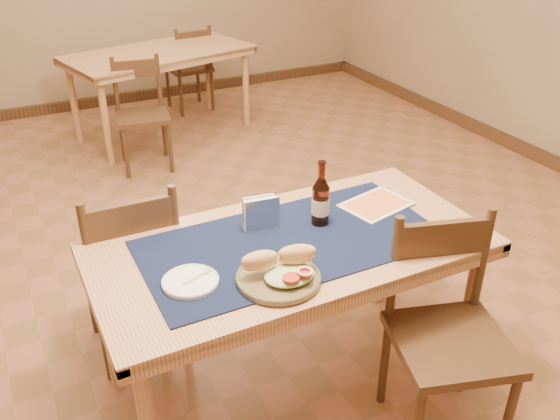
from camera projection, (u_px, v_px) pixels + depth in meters
name	position (u px, v px, depth m)	size (l,w,h in m)	color
room	(211.00, 38.00, 2.70)	(6.04, 7.04, 2.84)	#955C41
main_table	(291.00, 259.00, 2.43)	(1.60, 0.80, 0.75)	tan
placemat	(291.00, 242.00, 2.39)	(1.20, 0.60, 0.01)	black
baseboard	(225.00, 280.00, 3.36)	(6.00, 7.00, 0.10)	#482C19
back_table	(159.00, 60.00, 5.13)	(1.69, 1.11, 0.75)	tan
chair_main_far	(132.00, 267.00, 2.70)	(0.44, 0.44, 0.93)	#482C19
chair_main_near	(447.00, 331.00, 2.31)	(0.54, 0.54, 0.94)	#482C19
chair_back_near	(142.00, 112.00, 4.63)	(0.45, 0.45, 0.86)	#482C19
chair_back_far	(190.00, 67.00, 5.79)	(0.42, 0.42, 0.84)	#482C19
sandwich_plate	(281.00, 272.00, 2.14)	(0.31, 0.31, 0.12)	brown
side_plate	(190.00, 281.00, 2.13)	(0.21, 0.21, 0.02)	white
fork	(199.00, 276.00, 2.15)	(0.13, 0.06, 0.00)	#7DC26A
beer_bottle	(321.00, 201.00, 2.46)	(0.08, 0.08, 0.29)	#45180C
napkin_holder	(261.00, 213.00, 2.46)	(0.16, 0.08, 0.14)	silver
menu_card	(376.00, 204.00, 2.66)	(0.34, 0.28, 0.01)	beige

